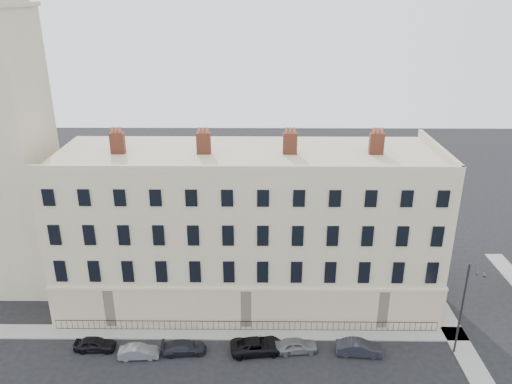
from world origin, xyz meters
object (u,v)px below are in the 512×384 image
car_b (139,352)px  car_c (184,347)px  car_e (296,345)px  streetlamp (463,306)px  car_d (257,346)px  car_a (95,344)px  car_f (359,348)px

car_b → car_c: (3.76, 0.60, -0.00)m
car_e → streetlamp: 14.34m
car_d → streetlamp: 17.59m
car_d → streetlamp: bearing=-97.8°
car_c → car_d: bearing=-93.9°
car_c → car_d: (6.29, 0.17, 0.08)m
car_c → car_e: bearing=-93.8°
car_b → car_c: bearing=-85.1°
car_b → streetlamp: 27.48m
car_c → streetlamp: 23.76m
car_c → car_e: size_ratio=1.04×
car_a → car_c: car_a is taller
car_b → car_f: size_ratio=0.86×
streetlamp → car_e: bearing=-158.1°
car_a → car_b: (4.03, -0.92, -0.04)m
car_c → car_d: car_d is taller
car_f → car_c: bearing=93.5°
car_c → car_f: 15.05m
car_a → streetlamp: 31.45m
car_a → car_b: 4.13m
car_c → car_a: bearing=82.2°
car_c → car_d: 6.29m
car_a → streetlamp: size_ratio=0.41×
car_b → car_e: bearing=-90.4°
car_f → streetlamp: bearing=-85.2°
car_c → streetlamp: streetlamp is taller
car_e → streetlamp: (13.70, -0.13, 4.23)m
car_a → car_b: bearing=-103.4°
car_c → car_e: 9.67m
car_e → car_f: (5.38, -0.30, 0.02)m
car_c → car_d: size_ratio=0.83×
car_b → car_c: car_b is taller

